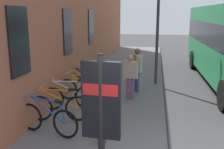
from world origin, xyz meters
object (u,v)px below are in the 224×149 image
object	(u,v)px
bicycle_mid_rack	(82,90)
bicycle_leaning_wall	(48,119)
bicycle_by_door	(59,107)
transit_info_sign	(101,111)
pedestrian_by_facade	(102,101)
bicycle_end_of_row	(87,83)
street_lamp	(158,5)
bicycle_nearest_sign	(70,97)
pedestrian_near_bus	(137,66)
pedestrian_crossing_street	(130,72)

from	to	relation	value
bicycle_mid_rack	bicycle_leaning_wall	bearing A→B (deg)	177.25
bicycle_by_door	transit_info_sign	distance (m)	3.90
bicycle_mid_rack	pedestrian_by_facade	world-z (taller)	pedestrian_by_facade
bicycle_end_of_row	street_lamp	world-z (taller)	street_lamp
bicycle_mid_rack	pedestrian_by_facade	bearing A→B (deg)	-156.07
bicycle_nearest_sign	pedestrian_near_bus	distance (m)	3.01
bicycle_mid_rack	bicycle_by_door	bearing A→B (deg)	175.43
bicycle_nearest_sign	bicycle_end_of_row	world-z (taller)	same
pedestrian_by_facade	pedestrian_near_bus	distance (m)	4.34
bicycle_by_door	bicycle_nearest_sign	world-z (taller)	same
bicycle_nearest_sign	pedestrian_by_facade	size ratio (longest dim) A/B	1.01
transit_info_sign	pedestrian_near_bus	size ratio (longest dim) A/B	1.45
bicycle_nearest_sign	bicycle_mid_rack	world-z (taller)	same
bicycle_leaning_wall	bicycle_mid_rack	bearing A→B (deg)	-2.75
bicycle_nearest_sign	pedestrian_crossing_street	bearing A→B (deg)	-54.04
bicycle_nearest_sign	pedestrian_crossing_street	xyz separation A→B (m)	(1.27, -1.75, 0.56)
transit_info_sign	pedestrian_near_bus	distance (m)	6.44
transit_info_sign	street_lamp	world-z (taller)	street_lamp
pedestrian_near_bus	bicycle_mid_rack	bearing A→B (deg)	128.56
bicycle_leaning_wall	bicycle_nearest_sign	distance (m)	1.82
bicycle_nearest_sign	bicycle_end_of_row	xyz separation A→B (m)	(1.72, -0.11, -0.00)
bicycle_mid_rack	transit_info_sign	xyz separation A→B (m)	(-5.01, -1.70, 1.21)
bicycle_mid_rack	street_lamp	world-z (taller)	street_lamp
pedestrian_near_bus	bicycle_nearest_sign	bearing A→B (deg)	139.20
bicycle_leaning_wall	pedestrian_crossing_street	size ratio (longest dim) A/B	1.10
bicycle_end_of_row	pedestrian_by_facade	size ratio (longest dim) A/B	1.05
pedestrian_crossing_street	pedestrian_near_bus	bearing A→B (deg)	-10.26
pedestrian_by_facade	pedestrian_near_bus	xyz separation A→B (m)	(4.32, -0.47, -0.01)
bicycle_nearest_sign	bicycle_leaning_wall	bearing A→B (deg)	-178.82
bicycle_end_of_row	pedestrian_near_bus	distance (m)	1.99
bicycle_nearest_sign	transit_info_sign	bearing A→B (deg)	-155.95
pedestrian_crossing_street	pedestrian_by_facade	distance (m)	3.37
bicycle_end_of_row	bicycle_by_door	bearing A→B (deg)	178.12
pedestrian_by_facade	street_lamp	size ratio (longest dim) A/B	0.30
bicycle_nearest_sign	transit_info_sign	size ratio (longest dim) A/B	0.70
bicycle_leaning_wall	street_lamp	distance (m)	6.62
bicycle_end_of_row	pedestrian_crossing_street	bearing A→B (deg)	-105.29
pedestrian_by_facade	bicycle_mid_rack	bearing A→B (deg)	23.93
bicycle_by_door	street_lamp	world-z (taller)	street_lamp
bicycle_by_door	bicycle_end_of_row	size ratio (longest dim) A/B	1.01
bicycle_end_of_row	pedestrian_by_facade	bearing A→B (deg)	-160.50
bicycle_leaning_wall	bicycle_by_door	bearing A→B (deg)	1.10
transit_info_sign	bicycle_nearest_sign	bearing A→B (deg)	24.05
bicycle_by_door	pedestrian_crossing_street	distance (m)	2.88
bicycle_by_door	pedestrian_by_facade	bearing A→B (deg)	-128.04
bicycle_by_door	bicycle_mid_rack	size ratio (longest dim) A/B	1.00
bicycle_nearest_sign	pedestrian_by_facade	bearing A→B (deg)	-145.08
transit_info_sign	pedestrian_near_bus	world-z (taller)	transit_info_sign
bicycle_leaning_wall	bicycle_mid_rack	size ratio (longest dim) A/B	0.98
bicycle_end_of_row	transit_info_sign	bearing A→B (deg)	-163.42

